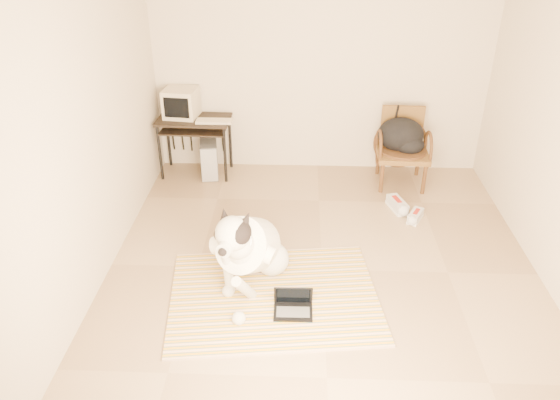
# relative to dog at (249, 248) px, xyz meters

# --- Properties ---
(floor) EXTENTS (4.50, 4.50, 0.00)m
(floor) POSITION_rel_dog_xyz_m (0.66, 0.21, -0.37)
(floor) COLOR #967B5C
(floor) RESTS_ON ground
(wall_back) EXTENTS (4.50, 0.00, 4.50)m
(wall_back) POSITION_rel_dog_xyz_m (0.66, 2.46, 0.98)
(wall_back) COLOR beige
(wall_back) RESTS_ON floor
(wall_front) EXTENTS (4.50, 0.00, 4.50)m
(wall_front) POSITION_rel_dog_xyz_m (0.66, -2.04, 0.98)
(wall_front) COLOR beige
(wall_front) RESTS_ON floor
(wall_left) EXTENTS (0.00, 4.50, 4.50)m
(wall_left) POSITION_rel_dog_xyz_m (-1.34, 0.21, 0.98)
(wall_left) COLOR beige
(wall_left) RESTS_ON floor
(rug) EXTENTS (1.94, 1.58, 0.02)m
(rug) POSITION_rel_dog_xyz_m (0.23, -0.21, -0.36)
(rug) COLOR orange
(rug) RESTS_ON floor
(dog) EXTENTS (0.66, 1.28, 0.92)m
(dog) POSITION_rel_dog_xyz_m (0.00, 0.00, 0.00)
(dog) COLOR beige
(dog) RESTS_ON rug
(laptop) EXTENTS (0.33, 0.24, 0.23)m
(laptop) POSITION_rel_dog_xyz_m (0.40, -0.40, -0.29)
(laptop) COLOR black
(laptop) RESTS_ON rug
(computer_desk) EXTENTS (0.89, 0.52, 0.73)m
(computer_desk) POSITION_rel_dog_xyz_m (-0.85, 2.18, 0.26)
(computer_desk) COLOR black
(computer_desk) RESTS_ON floor
(crt_monitor) EXTENTS (0.42, 0.41, 0.34)m
(crt_monitor) POSITION_rel_dog_xyz_m (-1.00, 2.26, 0.53)
(crt_monitor) COLOR #C0B196
(crt_monitor) RESTS_ON computer_desk
(desk_keyboard) EXTENTS (0.43, 0.16, 0.03)m
(desk_keyboard) POSITION_rel_dog_xyz_m (-0.59, 2.08, 0.37)
(desk_keyboard) COLOR #C0B196
(desk_keyboard) RESTS_ON computer_desk
(pc_tower) EXTENTS (0.27, 0.50, 0.45)m
(pc_tower) POSITION_rel_dog_xyz_m (-0.69, 2.17, -0.14)
(pc_tower) COLOR #515154
(pc_tower) RESTS_ON floor
(rattan_chair) EXTENTS (0.61, 0.59, 0.89)m
(rattan_chair) POSITION_rel_dog_xyz_m (1.65, 2.06, 0.08)
(rattan_chair) COLOR brown
(rattan_chair) RESTS_ON floor
(backpack) EXTENTS (0.54, 0.47, 0.40)m
(backpack) POSITION_rel_dog_xyz_m (1.63, 2.05, 0.23)
(backpack) COLOR black
(backpack) RESTS_ON rattan_chair
(sneaker_left) EXTENTS (0.23, 0.36, 0.12)m
(sneaker_left) POSITION_rel_dog_xyz_m (1.53, 1.37, -0.32)
(sneaker_left) COLOR silver
(sneaker_left) RESTS_ON floor
(sneaker_right) EXTENTS (0.23, 0.29, 0.10)m
(sneaker_right) POSITION_rel_dog_xyz_m (1.70, 1.15, -0.32)
(sneaker_right) COLOR silver
(sneaker_right) RESTS_ON floor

